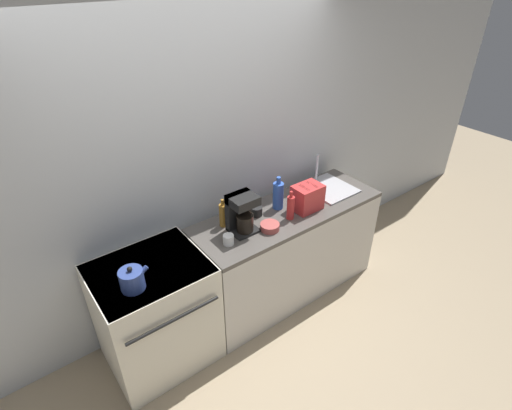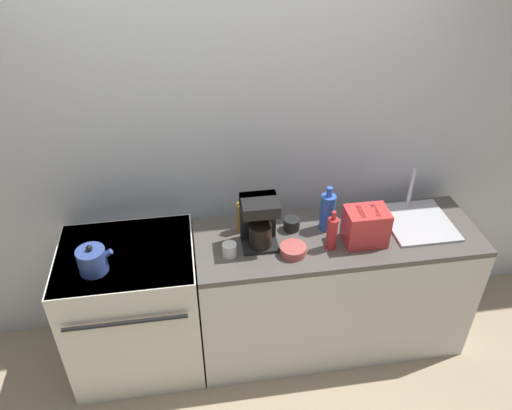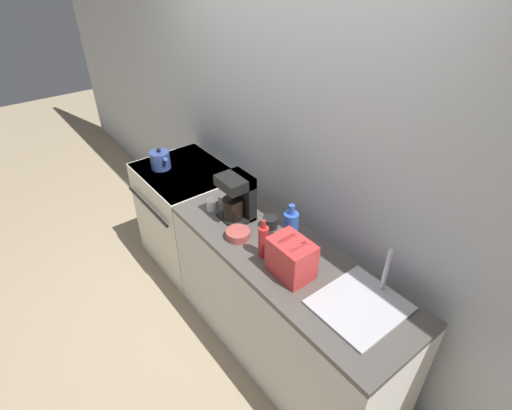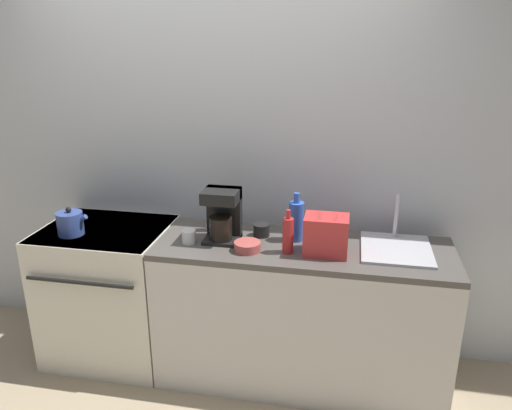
{
  "view_description": "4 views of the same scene",
  "coord_description": "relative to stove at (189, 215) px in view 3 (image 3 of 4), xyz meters",
  "views": [
    {
      "loc": [
        -1.31,
        -1.78,
        2.72
      ],
      "look_at": [
        0.3,
        0.35,
        1.03
      ],
      "focal_mm": 28.0,
      "sensor_mm": 36.0,
      "label": 1
    },
    {
      "loc": [
        -0.24,
        -1.94,
        2.75
      ],
      "look_at": [
        0.12,
        0.38,
        1.11
      ],
      "focal_mm": 35.0,
      "sensor_mm": 36.0,
      "label": 2
    },
    {
      "loc": [
        1.9,
        -0.92,
        2.46
      ],
      "look_at": [
        0.22,
        0.38,
        1.01
      ],
      "focal_mm": 28.0,
      "sensor_mm": 36.0,
      "label": 3
    },
    {
      "loc": [
        0.84,
        -2.34,
        2.08
      ],
      "look_at": [
        0.32,
        0.37,
        1.1
      ],
      "focal_mm": 35.0,
      "sensor_mm": 36.0,
      "label": 4
    }
  ],
  "objects": [
    {
      "name": "ground_plane",
      "position": [
        0.65,
        -0.32,
        -0.46
      ],
      "size": [
        12.0,
        12.0,
        0.0
      ],
      "primitive_type": "plane",
      "color": "tan"
    },
    {
      "name": "wall_back",
      "position": [
        0.65,
        0.38,
        0.84
      ],
      "size": [
        8.0,
        0.05,
        2.6
      ],
      "color": "silver",
      "rests_on": "ground_plane"
    },
    {
      "name": "stove",
      "position": [
        0.0,
        0.0,
        0.0
      ],
      "size": [
        0.78,
        0.68,
        0.9
      ],
      "color": "silver",
      "rests_on": "ground_plane"
    },
    {
      "name": "counter_block",
      "position": [
        1.26,
        -0.03,
        -0.01
      ],
      "size": [
        1.71,
        0.59,
        0.9
      ],
      "color": "silver",
      "rests_on": "ground_plane"
    },
    {
      "name": "kettle",
      "position": [
        -0.15,
        -0.12,
        0.51
      ],
      "size": [
        0.2,
        0.16,
        0.18
      ],
      "color": "#33478C",
      "rests_on": "stove"
    },
    {
      "name": "toaster",
      "position": [
        1.39,
        -0.11,
        0.55
      ],
      "size": [
        0.24,
        0.18,
        0.22
      ],
      "color": "red",
      "rests_on": "counter_block"
    },
    {
      "name": "coffee_maker",
      "position": [
        0.78,
        -0.02,
        0.6
      ],
      "size": [
        0.21,
        0.19,
        0.31
      ],
      "color": "black",
      "rests_on": "counter_block"
    },
    {
      "name": "sink_tray",
      "position": [
        1.78,
        0.02,
        0.45
      ],
      "size": [
        0.39,
        0.43,
        0.28
      ],
      "color": "#B7B7BC",
      "rests_on": "counter_block"
    },
    {
      "name": "bottle_blue",
      "position": [
        1.2,
        0.05,
        0.56
      ],
      "size": [
        0.09,
        0.09,
        0.29
      ],
      "color": "#2D56B7",
      "rests_on": "counter_block"
    },
    {
      "name": "bottle_amber",
      "position": [
        0.69,
        0.11,
        0.54
      ],
      "size": [
        0.06,
        0.06,
        0.24
      ],
      "color": "#9E6B23",
      "rests_on": "counter_block"
    },
    {
      "name": "bottle_red",
      "position": [
        1.18,
        -0.13,
        0.54
      ],
      "size": [
        0.06,
        0.06,
        0.25
      ],
      "color": "#B72828",
      "rests_on": "counter_block"
    },
    {
      "name": "cup_white",
      "position": [
        0.59,
        -0.11,
        0.48
      ],
      "size": [
        0.08,
        0.08,
        0.08
      ],
      "color": "white",
      "rests_on": "counter_block"
    },
    {
      "name": "cup_black",
      "position": [
        0.99,
        0.07,
        0.48
      ],
      "size": [
        0.1,
        0.1,
        0.08
      ],
      "color": "black",
      "rests_on": "counter_block"
    },
    {
      "name": "bowl",
      "position": [
        0.95,
        -0.15,
        0.46
      ],
      "size": [
        0.15,
        0.15,
        0.05
      ],
      "color": "#B24C47",
      "rests_on": "counter_block"
    }
  ]
}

